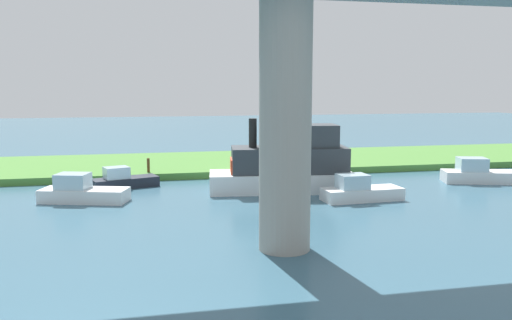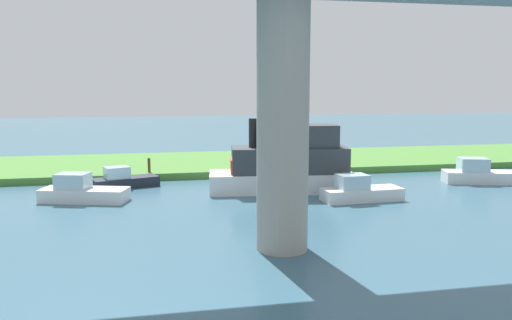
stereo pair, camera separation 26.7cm
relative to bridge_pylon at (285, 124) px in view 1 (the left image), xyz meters
name	(u,v)px [view 1 (the left image)]	position (x,y,z in m)	size (l,w,h in m)	color
ground_plane	(263,177)	(-3.02, -16.91, -5.13)	(160.00, 160.00, 0.00)	#386075
grassy_bank	(247,162)	(-3.02, -22.91, -4.88)	(80.00, 12.00, 0.50)	#4C8438
bridge_pylon	(285,124)	(0.00, 0.00, 0.00)	(2.09, 2.09, 10.26)	#9E998E
person_on_bank	(323,154)	(-8.66, -19.80, -3.93)	(0.49, 0.49, 1.39)	#2D334C
mooring_post	(148,165)	(5.21, -17.83, -4.13)	(0.20, 0.20, 1.01)	brown
motorboat_white	(286,164)	(-3.30, -11.61, -3.42)	(9.37, 4.21, 4.62)	white
houseboat_blue	(479,174)	(-17.15, -11.60, -4.52)	(5.47, 3.25, 1.72)	white
pontoon_yellow	(82,192)	(9.08, -11.05, -4.55)	(5.22, 3.10, 1.64)	white
riverboat_paddlewheel	(360,191)	(-6.74, -7.97, -4.57)	(4.77, 1.91, 1.56)	white
skiff_small	(123,180)	(6.89, -14.91, -4.63)	(4.47, 2.76, 1.40)	#1E232D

